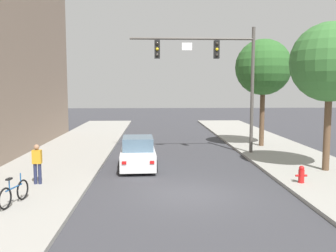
{
  "coord_description": "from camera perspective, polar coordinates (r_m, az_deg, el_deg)",
  "views": [
    {
      "loc": [
        -1.34,
        -13.64,
        4.08
      ],
      "look_at": [
        -0.55,
        6.12,
        2.0
      ],
      "focal_mm": 38.98,
      "sensor_mm": 36.0,
      "label": 1
    }
  ],
  "objects": [
    {
      "name": "bicycle_leaning",
      "position": [
        13.53,
        -22.92,
        -9.64
      ],
      "size": [
        0.39,
        1.75,
        0.98
      ],
      "color": "black",
      "rests_on": "sidewalk_left"
    },
    {
      "name": "fire_hydrant",
      "position": [
        16.21,
        20.13,
        -7.1
      ],
      "size": [
        0.48,
        0.24,
        0.72
      ],
      "color": "red",
      "rests_on": "sidewalk_right"
    },
    {
      "name": "traffic_signal_mast",
      "position": [
        22.12,
        7.73,
        9.32
      ],
      "size": [
        7.42,
        0.38,
        7.5
      ],
      "color": "#514C47",
      "rests_on": "sidewalk_right"
    },
    {
      "name": "ground_plane",
      "position": [
        14.3,
        3.24,
        -10.58
      ],
      "size": [
        120.0,
        120.0,
        0.0
      ],
      "primitive_type": "plane",
      "color": "#38383D"
    },
    {
      "name": "car_lead_white",
      "position": [
        18.78,
        -4.72,
        -4.31
      ],
      "size": [
        1.98,
        4.31,
        1.6
      ],
      "color": "silver",
      "rests_on": "ground"
    },
    {
      "name": "sidewalk_left",
      "position": [
        15.12,
        -22.5,
        -9.82
      ],
      "size": [
        5.0,
        60.0,
        0.15
      ],
      "primitive_type": "cube",
      "color": "#99968E",
      "rests_on": "ground"
    },
    {
      "name": "street_tree_second",
      "position": [
        25.4,
        14.68,
        8.84
      ],
      "size": [
        3.72,
        3.72,
        7.16
      ],
      "color": "brown",
      "rests_on": "sidewalk_right"
    },
    {
      "name": "pedestrian_sidewalk_left_walker",
      "position": [
        15.86,
        -19.78,
        -5.32
      ],
      "size": [
        0.36,
        0.22,
        1.64
      ],
      "color": "#232847",
      "rests_on": "sidewalk_left"
    },
    {
      "name": "street_tree_nearest",
      "position": [
        18.78,
        24.04,
        9.05
      ],
      "size": [
        3.71,
        3.71,
        6.97
      ],
      "color": "brown",
      "rests_on": "sidewalk_right"
    }
  ]
}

